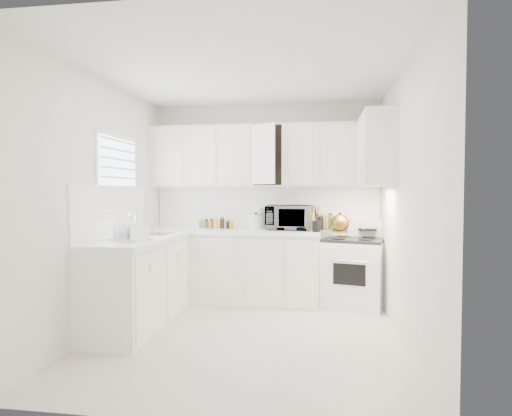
% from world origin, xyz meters
% --- Properties ---
extents(floor, '(3.20, 3.20, 0.00)m').
position_xyz_m(floor, '(0.00, 0.00, 0.00)').
color(floor, silver).
rests_on(floor, ground).
extents(ceiling, '(3.20, 3.20, 0.00)m').
position_xyz_m(ceiling, '(0.00, 0.00, 2.60)').
color(ceiling, white).
rests_on(ceiling, ground).
extents(wall_back, '(3.00, 0.00, 3.00)m').
position_xyz_m(wall_back, '(0.00, 1.60, 1.30)').
color(wall_back, white).
rests_on(wall_back, ground).
extents(wall_front, '(3.00, 0.00, 3.00)m').
position_xyz_m(wall_front, '(0.00, -1.60, 1.30)').
color(wall_front, white).
rests_on(wall_front, ground).
extents(wall_left, '(0.00, 3.20, 3.20)m').
position_xyz_m(wall_left, '(-1.50, 0.00, 1.30)').
color(wall_left, white).
rests_on(wall_left, ground).
extents(wall_right, '(0.00, 3.20, 3.20)m').
position_xyz_m(wall_right, '(1.50, 0.00, 1.30)').
color(wall_right, white).
rests_on(wall_right, ground).
extents(window_blinds, '(0.06, 0.96, 1.06)m').
position_xyz_m(window_blinds, '(-1.48, 0.35, 1.55)').
color(window_blinds, white).
rests_on(window_blinds, wall_left).
extents(lower_cabinets_back, '(2.22, 0.60, 0.90)m').
position_xyz_m(lower_cabinets_back, '(-0.39, 1.30, 0.45)').
color(lower_cabinets_back, white).
rests_on(lower_cabinets_back, floor).
extents(lower_cabinets_left, '(0.60, 1.60, 0.90)m').
position_xyz_m(lower_cabinets_left, '(-1.20, 0.20, 0.45)').
color(lower_cabinets_left, white).
rests_on(lower_cabinets_left, floor).
extents(countertop_back, '(2.24, 0.64, 0.05)m').
position_xyz_m(countertop_back, '(-0.39, 1.29, 0.93)').
color(countertop_back, white).
rests_on(countertop_back, lower_cabinets_back).
extents(countertop_left, '(0.64, 1.62, 0.05)m').
position_xyz_m(countertop_left, '(-1.19, 0.20, 0.93)').
color(countertop_left, white).
rests_on(countertop_left, lower_cabinets_left).
extents(backsplash_back, '(2.98, 0.02, 0.55)m').
position_xyz_m(backsplash_back, '(0.00, 1.59, 1.23)').
color(backsplash_back, white).
rests_on(backsplash_back, wall_back).
extents(backsplash_left, '(0.02, 1.60, 0.55)m').
position_xyz_m(backsplash_left, '(-1.49, 0.20, 1.23)').
color(backsplash_left, white).
rests_on(backsplash_left, wall_left).
extents(upper_cabinets_back, '(3.00, 0.33, 0.80)m').
position_xyz_m(upper_cabinets_back, '(0.00, 1.44, 1.50)').
color(upper_cabinets_back, white).
rests_on(upper_cabinets_back, wall_back).
extents(upper_cabinets_right, '(0.33, 0.90, 0.80)m').
position_xyz_m(upper_cabinets_right, '(1.33, 0.82, 1.50)').
color(upper_cabinets_right, white).
rests_on(upper_cabinets_right, wall_right).
extents(sink, '(0.42, 0.38, 0.30)m').
position_xyz_m(sink, '(-1.19, 0.55, 1.07)').
color(sink, gray).
rests_on(sink, countertop_left).
extents(stove, '(0.83, 0.74, 1.09)m').
position_xyz_m(stove, '(1.14, 1.31, 0.55)').
color(stove, white).
rests_on(stove, floor).
extents(tea_kettle, '(0.28, 0.24, 0.26)m').
position_xyz_m(tea_kettle, '(0.96, 1.15, 1.07)').
color(tea_kettle, brown).
rests_on(tea_kettle, stove).
extents(frying_pan, '(0.37, 0.45, 0.04)m').
position_xyz_m(frying_pan, '(1.32, 1.47, 0.96)').
color(frying_pan, black).
rests_on(frying_pan, stove).
extents(microwave, '(0.60, 0.37, 0.38)m').
position_xyz_m(microwave, '(0.34, 1.34, 1.14)').
color(microwave, gray).
rests_on(microwave, countertop_back).
extents(rice_cooker, '(0.27, 0.27, 0.21)m').
position_xyz_m(rice_cooker, '(-0.11, 1.42, 1.06)').
color(rice_cooker, white).
rests_on(rice_cooker, countertop_back).
extents(paper_towel, '(0.12, 0.12, 0.27)m').
position_xyz_m(paper_towel, '(-0.08, 1.52, 1.08)').
color(paper_towel, white).
rests_on(paper_towel, countertop_back).
extents(utensil_crock, '(0.14, 0.14, 0.32)m').
position_xyz_m(utensil_crock, '(0.68, 1.08, 1.11)').
color(utensil_crock, black).
rests_on(utensil_crock, countertop_back).
extents(dish_rack, '(0.43, 0.37, 0.20)m').
position_xyz_m(dish_rack, '(-1.14, -0.10, 1.05)').
color(dish_rack, white).
rests_on(dish_rack, countertop_left).
extents(spice_left_0, '(0.06, 0.06, 0.13)m').
position_xyz_m(spice_left_0, '(-0.85, 1.42, 1.02)').
color(spice_left_0, olive).
rests_on(spice_left_0, countertop_back).
extents(spice_left_1, '(0.06, 0.06, 0.13)m').
position_xyz_m(spice_left_1, '(-0.78, 1.33, 1.02)').
color(spice_left_1, '#2A7E36').
rests_on(spice_left_1, countertop_back).
extents(spice_left_2, '(0.06, 0.06, 0.13)m').
position_xyz_m(spice_left_2, '(-0.70, 1.42, 1.02)').
color(spice_left_2, '#AC5117').
rests_on(spice_left_2, countertop_back).
extents(spice_left_3, '(0.06, 0.06, 0.13)m').
position_xyz_m(spice_left_3, '(-0.62, 1.33, 1.02)').
color(spice_left_3, gold).
rests_on(spice_left_3, countertop_back).
extents(spice_left_4, '(0.06, 0.06, 0.13)m').
position_xyz_m(spice_left_4, '(-0.55, 1.42, 1.02)').
color(spice_left_4, '#4D2016').
rests_on(spice_left_4, countertop_back).
extents(spice_left_5, '(0.06, 0.06, 0.13)m').
position_xyz_m(spice_left_5, '(-0.47, 1.33, 1.02)').
color(spice_left_5, black).
rests_on(spice_left_5, countertop_back).
extents(spice_left_6, '(0.06, 0.06, 0.13)m').
position_xyz_m(spice_left_6, '(-0.40, 1.42, 1.02)').
color(spice_left_6, olive).
rests_on(spice_left_6, countertop_back).
extents(sauce_right_0, '(0.06, 0.06, 0.19)m').
position_xyz_m(sauce_right_0, '(0.58, 1.46, 1.05)').
color(sauce_right_0, '#AC5117').
rests_on(sauce_right_0, countertop_back).
extents(sauce_right_1, '(0.06, 0.06, 0.19)m').
position_xyz_m(sauce_right_1, '(0.64, 1.40, 1.05)').
color(sauce_right_1, gold).
rests_on(sauce_right_1, countertop_back).
extents(sauce_right_2, '(0.06, 0.06, 0.19)m').
position_xyz_m(sauce_right_2, '(0.69, 1.46, 1.05)').
color(sauce_right_2, '#4D2016').
rests_on(sauce_right_2, countertop_back).
extents(sauce_right_3, '(0.06, 0.06, 0.19)m').
position_xyz_m(sauce_right_3, '(0.74, 1.40, 1.05)').
color(sauce_right_3, black).
rests_on(sauce_right_3, countertop_back).
extents(sauce_right_4, '(0.06, 0.06, 0.19)m').
position_xyz_m(sauce_right_4, '(0.80, 1.46, 1.05)').
color(sauce_right_4, olive).
rests_on(sauce_right_4, countertop_back).
extents(sauce_right_5, '(0.06, 0.06, 0.19)m').
position_xyz_m(sauce_right_5, '(0.85, 1.40, 1.05)').
color(sauce_right_5, '#2A7E36').
rests_on(sauce_right_5, countertop_back).
extents(sauce_right_6, '(0.06, 0.06, 0.19)m').
position_xyz_m(sauce_right_6, '(0.91, 1.46, 1.05)').
color(sauce_right_6, '#AC5117').
rests_on(sauce_right_6, countertop_back).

